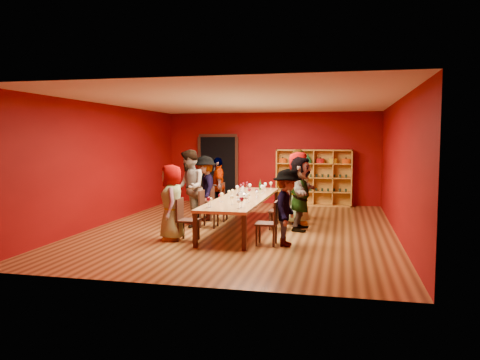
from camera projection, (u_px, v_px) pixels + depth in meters
name	position (u px, v px, depth m)	size (l,w,h in m)	color
room_shell	(243.00, 166.00, 11.05)	(7.10, 9.10, 3.04)	brown
tasting_table	(243.00, 199.00, 11.12)	(1.10, 4.50, 0.75)	tan
doorway	(218.00, 169.00, 15.78)	(1.40, 0.17, 2.30)	black
shelving_unit	(314.00, 175.00, 14.99)	(2.40, 0.40, 1.80)	#C0822B
chair_person_left_0	(185.00, 217.00, 9.79)	(0.42, 0.42, 0.89)	black
person_left_0	(172.00, 203.00, 9.83)	(0.78, 0.43, 1.60)	beige
chair_person_left_2	(206.00, 207.00, 11.30)	(0.42, 0.42, 0.89)	black
person_left_2	(189.00, 188.00, 11.35)	(0.91, 0.50, 1.88)	#141637
chair_person_left_3	(216.00, 202.00, 12.19)	(0.42, 0.42, 0.89)	black
person_left_3	(205.00, 188.00, 12.22)	(1.10, 0.45, 1.70)	#16193D
chair_person_left_4	(226.00, 197.00, 13.28)	(0.42, 0.42, 0.89)	black
person_left_4	(218.00, 186.00, 13.31)	(0.94, 0.43, 1.61)	silver
chair_person_right_0	(270.00, 221.00, 9.38)	(0.42, 0.42, 0.89)	black
person_right_0	(287.00, 208.00, 9.28)	(1.00, 0.41, 1.54)	#16193D
chair_person_right_2	(281.00, 208.00, 11.03)	(0.42, 0.42, 0.89)	black
person_right_2	(300.00, 193.00, 10.90)	(1.60, 0.46, 1.73)	#4D4D52
chair_person_right_3	(285.00, 204.00, 11.80)	(0.42, 0.42, 0.89)	black
person_right_3	(298.00, 188.00, 11.70)	(0.88, 0.48, 1.81)	#515257
chair_person_right_4	(289.00, 200.00, 12.54)	(0.42, 0.42, 0.89)	black
person_right_4	(300.00, 184.00, 12.44)	(0.68, 0.50, 1.86)	white
wine_glass_0	(241.00, 200.00, 9.40)	(0.09, 0.09, 0.22)	white
wine_glass_1	(243.00, 184.00, 12.77)	(0.08, 0.08, 0.20)	white
wine_glass_2	(237.00, 187.00, 11.97)	(0.08, 0.08, 0.20)	white
wine_glass_3	(208.00, 200.00, 9.40)	(0.09, 0.09, 0.22)	white
wine_glass_4	(220.00, 196.00, 10.33)	(0.07, 0.07, 0.18)	white
wine_glass_5	(211.00, 200.00, 9.50)	(0.08, 0.08, 0.20)	white
wine_glass_6	(271.00, 184.00, 12.92)	(0.08, 0.08, 0.21)	white
wine_glass_7	(248.00, 195.00, 10.30)	(0.08, 0.08, 0.20)	white
wine_glass_8	(249.00, 190.00, 11.35)	(0.08, 0.08, 0.20)	white
wine_glass_9	(264.00, 187.00, 12.08)	(0.08, 0.08, 0.19)	white
wine_glass_10	(241.00, 186.00, 12.11)	(0.09, 0.09, 0.22)	white
wine_glass_11	(262.00, 187.00, 11.91)	(0.09, 0.09, 0.22)	white
wine_glass_12	(257.00, 193.00, 10.89)	(0.07, 0.07, 0.19)	white
wine_glass_13	(257.00, 191.00, 11.21)	(0.08, 0.08, 0.19)	white
wine_glass_14	(229.00, 192.00, 11.01)	(0.07, 0.07, 0.18)	white
wine_glass_15	(233.00, 191.00, 11.22)	(0.07, 0.07, 0.18)	white
wine_glass_16	(250.00, 185.00, 12.42)	(0.08, 0.08, 0.21)	white
wine_glass_17	(265.00, 184.00, 12.68)	(0.08, 0.08, 0.21)	white
wine_glass_18	(232.00, 197.00, 9.84)	(0.08, 0.08, 0.21)	white
wine_glass_19	(222.00, 195.00, 10.22)	(0.09, 0.09, 0.21)	white
wine_glass_20	(238.00, 202.00, 9.28)	(0.08, 0.08, 0.20)	white
wine_glass_21	(247.00, 183.00, 13.00)	(0.08, 0.08, 0.20)	white
wine_glass_22	(246.00, 196.00, 10.13)	(0.08, 0.08, 0.20)	white
spittoon_bowl	(242.00, 195.00, 10.90)	(0.29, 0.29, 0.16)	silver
carafe_a	(243.00, 191.00, 11.42)	(0.10, 0.10, 0.23)	white
carafe_b	(241.00, 197.00, 10.27)	(0.13, 0.13, 0.25)	white
wine_bottle	(260.00, 186.00, 12.74)	(0.08, 0.08, 0.28)	#163C19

